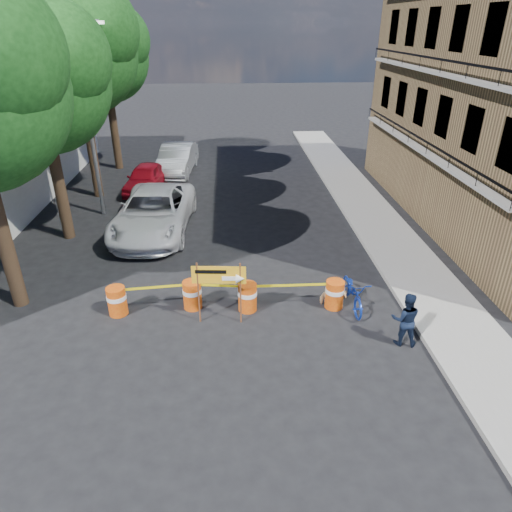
{
  "coord_description": "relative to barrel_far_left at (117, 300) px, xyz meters",
  "views": [
    {
      "loc": [
        -0.2,
        -10.46,
        7.84
      ],
      "look_at": [
        0.58,
        2.27,
        1.3
      ],
      "focal_mm": 32.0,
      "sensor_mm": 36.0,
      "label": 1
    }
  ],
  "objects": [
    {
      "name": "barrel_far_right",
      "position": [
        6.55,
        -0.03,
        0.0
      ],
      "size": [
        0.58,
        0.58,
        0.9
      ],
      "color": "red",
      "rests_on": "ground"
    },
    {
      "name": "barrel_mid_right",
      "position": [
        3.89,
        -0.02,
        0.0
      ],
      "size": [
        0.58,
        0.58,
        0.9
      ],
      "color": "red",
      "rests_on": "ground"
    },
    {
      "name": "suv_white",
      "position": [
        0.29,
        6.12,
        0.39
      ],
      "size": [
        3.23,
        6.36,
        1.72
      ],
      "primitive_type": "imported",
      "rotation": [
        0.0,
        0.0,
        -0.06
      ],
      "color": "silver",
      "rests_on": "ground"
    },
    {
      "name": "detour_sign",
      "position": [
        3.28,
        -0.64,
        0.97
      ],
      "size": [
        1.52,
        0.3,
        1.96
      ],
      "rotation": [
        0.0,
        0.0,
        -0.08
      ],
      "color": "#592D19",
      "rests_on": "ground"
    },
    {
      "name": "pedestrian",
      "position": [
        8.04,
        -1.91,
        0.31
      ],
      "size": [
        0.87,
        0.74,
        1.56
      ],
      "primitive_type": "imported",
      "rotation": [
        0.0,
        0.0,
        2.92
      ],
      "color": "black",
      "rests_on": "ground"
    },
    {
      "name": "tree_far",
      "position": [
        -3.11,
        15.76,
        5.74
      ],
      "size": [
        5.04,
        4.8,
        8.84
      ],
      "color": "#332316",
      "rests_on": "ground"
    },
    {
      "name": "bicycle",
      "position": [
        7.11,
        -0.04,
        0.53
      ],
      "size": [
        0.72,
        1.07,
        2.0
      ],
      "primitive_type": "imported",
      "rotation": [
        0.0,
        0.0,
        0.03
      ],
      "color": "#1535AE",
      "rests_on": "ground"
    },
    {
      "name": "sedan_red",
      "position": [
        -0.86,
        11.43,
        0.21
      ],
      "size": [
        2.13,
        4.2,
        1.37
      ],
      "primitive_type": "imported",
      "rotation": [
        0.0,
        0.0,
        -0.13
      ],
      "color": "#A60D1C",
      "rests_on": "ground"
    },
    {
      "name": "dog",
      "position": [
        6.51,
        -0.04,
        -0.14
      ],
      "size": [
        0.85,
        0.51,
        0.67
      ],
      "primitive_type": "imported",
      "rotation": [
        0.0,
        0.0,
        1.36
      ],
      "color": "#DBB17D",
      "rests_on": "ground"
    },
    {
      "name": "ground",
      "position": [
        3.63,
        -1.24,
        -0.47
      ],
      "size": [
        120.0,
        120.0,
        0.0
      ],
      "primitive_type": "plane",
      "color": "black",
      "rests_on": "ground"
    },
    {
      "name": "streetlamp",
      "position": [
        -2.3,
        8.26,
        3.9
      ],
      "size": [
        1.25,
        0.18,
        8.0
      ],
      "color": "gray",
      "rests_on": "ground"
    },
    {
      "name": "sedan_silver",
      "position": [
        0.48,
        14.54,
        0.35
      ],
      "size": [
        2.22,
        5.15,
        1.65
      ],
      "primitive_type": "imported",
      "rotation": [
        0.0,
        0.0,
        -0.1
      ],
      "color": "#BABDC2",
      "rests_on": "ground"
    },
    {
      "name": "sidewalk_east",
      "position": [
        9.83,
        4.76,
        -0.4
      ],
      "size": [
        2.4,
        40.0,
        0.15
      ],
      "primitive_type": "cube",
      "color": "gray",
      "rests_on": "ground"
    },
    {
      "name": "tree_mid_b",
      "position": [
        -3.1,
        10.76,
        6.24
      ],
      "size": [
        5.67,
        5.4,
        9.62
      ],
      "color": "#332316",
      "rests_on": "ground"
    },
    {
      "name": "barrel_far_left",
      "position": [
        0.0,
        0.0,
        0.0
      ],
      "size": [
        0.58,
        0.58,
        0.9
      ],
      "color": "red",
      "rests_on": "ground"
    },
    {
      "name": "barrel_mid_left",
      "position": [
        2.22,
        0.21,
        0.0
      ],
      "size": [
        0.58,
        0.58,
        0.9
      ],
      "color": "red",
      "rests_on": "ground"
    },
    {
      "name": "tree_mid_a",
      "position": [
        -3.1,
        5.76,
        5.53
      ],
      "size": [
        5.25,
        5.0,
        8.68
      ],
      "color": "#332316",
      "rests_on": "ground"
    }
  ]
}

